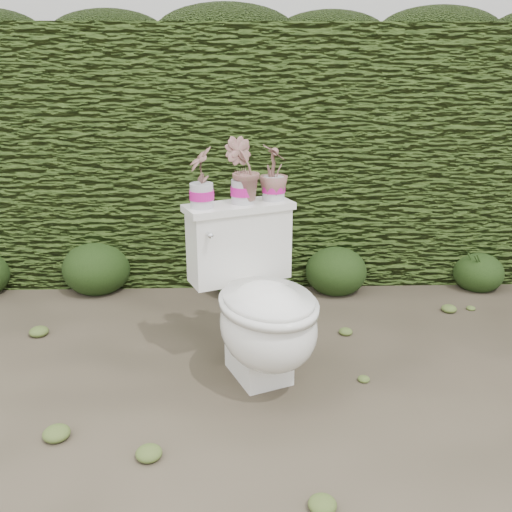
{
  "coord_description": "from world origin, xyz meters",
  "views": [
    {
      "loc": [
        0.09,
        -2.32,
        1.41
      ],
      "look_at": [
        0.17,
        0.14,
        0.55
      ],
      "focal_mm": 40.0,
      "sensor_mm": 36.0,
      "label": 1
    }
  ],
  "objects_px": {
    "toilet": "(260,307)",
    "potted_plant_center": "(242,172)",
    "potted_plant_left": "(201,179)",
    "potted_plant_right": "(274,174)"
  },
  "relations": [
    {
      "from": "toilet",
      "to": "potted_plant_center",
      "type": "height_order",
      "value": "potted_plant_center"
    },
    {
      "from": "potted_plant_left",
      "to": "potted_plant_right",
      "type": "height_order",
      "value": "potted_plant_left"
    },
    {
      "from": "potted_plant_center",
      "to": "potted_plant_right",
      "type": "xyz_separation_m",
      "value": [
        0.15,
        0.06,
        -0.02
      ]
    },
    {
      "from": "toilet",
      "to": "potted_plant_right",
      "type": "bearing_deg",
      "value": 53.55
    },
    {
      "from": "toilet",
      "to": "potted_plant_right",
      "type": "distance_m",
      "value": 0.62
    },
    {
      "from": "potted_plant_left",
      "to": "potted_plant_right",
      "type": "relative_size",
      "value": 1.05
    },
    {
      "from": "toilet",
      "to": "potted_plant_right",
      "type": "relative_size",
      "value": 3.28
    },
    {
      "from": "toilet",
      "to": "potted_plant_left",
      "type": "height_order",
      "value": "potted_plant_left"
    },
    {
      "from": "potted_plant_left",
      "to": "potted_plant_center",
      "type": "relative_size",
      "value": 0.9
    },
    {
      "from": "toilet",
      "to": "potted_plant_center",
      "type": "distance_m",
      "value": 0.61
    }
  ]
}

